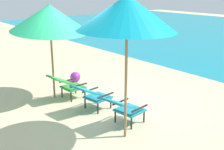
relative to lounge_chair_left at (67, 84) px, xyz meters
The scene contains 7 objects.
ground_plane 4.57m from the lounge_chair_left, 77.60° to the left, with size 40.00×40.00×0.00m, color #CCB78E.
lounge_chair_left is the anchor object (origin of this frame).
lounge_chair_center 0.99m from the lounge_chair_left, ahead, with size 0.64×0.93×0.68m.
lounge_chair_right 2.01m from the lounge_chair_left, ahead, with size 0.65×0.94×0.68m.
beach_umbrella_left 1.68m from the lounge_chair_left, 146.80° to the right, with size 2.10×2.06×2.43m.
beach_umbrella_right 3.06m from the lounge_chair_left, ahead, with size 2.14×2.15×2.66m.
beach_ball 1.42m from the lounge_chair_left, 140.27° to the left, with size 0.31×0.31×0.31m, color purple.
Camera 1 is at (5.06, -3.84, 2.76)m, focal length 45.79 mm.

